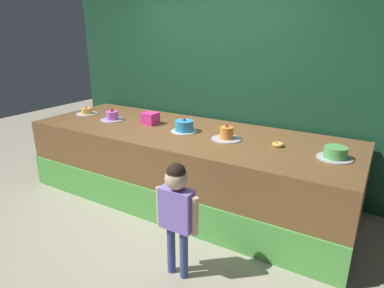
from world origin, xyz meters
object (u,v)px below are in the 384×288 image
object	(u,v)px
donut	(278,145)
pink_box	(150,118)
cake_right	(227,134)
cake_far_right	(335,153)
cake_center	(184,126)
child_figure	(177,205)
cake_left	(112,116)
cake_far_left	(87,112)

from	to	relation	value
donut	pink_box	bearing A→B (deg)	179.18
cake_right	donut	bearing A→B (deg)	6.00
donut	cake_far_right	xyz separation A→B (m)	(0.56, -0.06, 0.03)
cake_center	cake_right	size ratio (longest dim) A/B	0.94
child_figure	cake_left	world-z (taller)	cake_left
cake_center	cake_right	bearing A→B (deg)	-1.38
donut	cake_right	xyz separation A→B (m)	(-0.56, -0.06, 0.04)
child_figure	cake_center	bearing A→B (deg)	119.73
donut	cake_far_left	distance (m)	2.79
pink_box	child_figure	bearing A→B (deg)	-45.65
child_figure	cake_right	world-z (taller)	cake_right
cake_left	child_figure	bearing A→B (deg)	-32.92
cake_center	cake_right	xyz separation A→B (m)	(0.56, -0.01, -0.01)
pink_box	cake_far_left	xyz separation A→B (m)	(-1.11, -0.05, -0.04)
pink_box	cake_center	bearing A→B (deg)	-7.07
cake_right	pink_box	bearing A→B (deg)	175.76
cake_right	cake_left	bearing A→B (deg)	-179.17
cake_right	cake_far_right	world-z (taller)	cake_right
child_figure	pink_box	xyz separation A→B (m)	(-1.25, 1.27, 0.28)
donut	cake_left	distance (m)	2.23
pink_box	cake_far_left	size ratio (longest dim) A/B	0.63
pink_box	cake_far_right	world-z (taller)	pink_box
cake_far_right	donut	bearing A→B (deg)	173.78
child_figure	donut	xyz separation A→B (m)	(0.43, 1.25, 0.23)
cake_far_left	cake_left	bearing A→B (deg)	-5.95
cake_far_left	cake_center	xyz separation A→B (m)	(1.67, -0.02, 0.03)
pink_box	cake_far_left	distance (m)	1.12
child_figure	cake_left	distance (m)	2.16
cake_far_left	cake_far_right	bearing A→B (deg)	-0.62
cake_left	cake_far_right	bearing A→B (deg)	0.45
cake_left	pink_box	bearing A→B (deg)	10.84
donut	cake_far_right	bearing A→B (deg)	-6.22
pink_box	cake_far_right	distance (m)	2.23
cake_center	cake_far_right	size ratio (longest dim) A/B	0.95
cake_far_left	cake_left	xyz separation A→B (m)	(0.56, -0.06, 0.02)
cake_far_left	cake_center	size ratio (longest dim) A/B	0.97
cake_right	cake_far_right	xyz separation A→B (m)	(1.11, -0.00, -0.01)
cake_left	cake_right	world-z (taller)	cake_right
pink_box	cake_center	distance (m)	0.56
donut	cake_far_left	size ratio (longest dim) A/B	0.40
pink_box	donut	world-z (taller)	pink_box
cake_center	cake_far_right	world-z (taller)	cake_center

